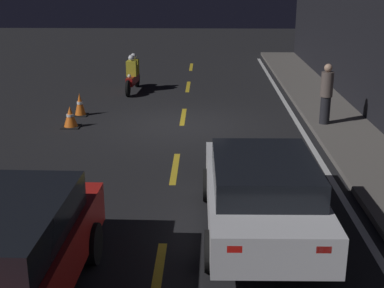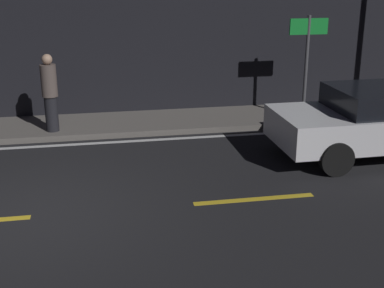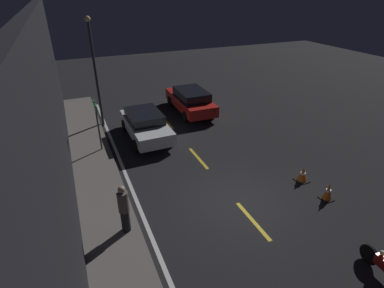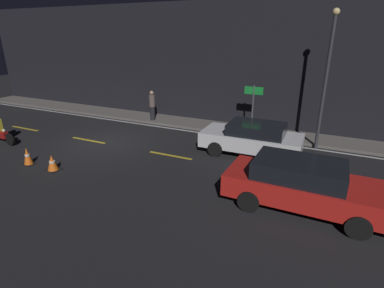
{
  "view_description": "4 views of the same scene",
  "coord_description": "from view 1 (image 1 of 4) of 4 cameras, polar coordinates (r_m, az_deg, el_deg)",
  "views": [
    {
      "loc": [
        14.74,
        0.67,
        4.2
      ],
      "look_at": [
        4.78,
        0.42,
        0.99
      ],
      "focal_mm": 50.0,
      "sensor_mm": 36.0,
      "label": 1
    },
    {
      "loc": [
        1.05,
        -7.58,
        3.61
      ],
      "look_at": [
        2.5,
        0.14,
        0.96
      ],
      "focal_mm": 50.0,
      "sensor_mm": 36.0,
      "label": 2
    },
    {
      "loc": [
        -7.3,
        4.92,
        7.03
      ],
      "look_at": [
        3.42,
        0.36,
        0.86
      ],
      "focal_mm": 28.0,
      "sensor_mm": 36.0,
      "label": 3
    },
    {
      "loc": [
        9.29,
        -10.18,
        4.83
      ],
      "look_at": [
        4.72,
        -0.45,
        0.86
      ],
      "focal_mm": 28.0,
      "sensor_mm": 36.0,
      "label": 4
    }
  ],
  "objects": [
    {
      "name": "lane_dash_d",
      "position": [
        12.02,
        -1.83,
        -2.6
      ],
      "size": [
        2.0,
        0.14,
        0.01
      ],
      "color": "gold",
      "rests_on": "ground"
    },
    {
      "name": "traffic_cone_mid",
      "position": [
        15.51,
        -12.85,
        2.82
      ],
      "size": [
        0.5,
        0.5,
        0.61
      ],
      "color": "black",
      "rests_on": "ground"
    },
    {
      "name": "lane_solid_kerb",
      "position": [
        15.56,
        11.39,
        1.84
      ],
      "size": [
        25.2,
        0.14,
        0.01
      ],
      "color": "silver",
      "rests_on": "ground"
    },
    {
      "name": "lane_dash_a",
      "position": [
        25.1,
        -0.09,
        8.22
      ],
      "size": [
        2.0,
        0.14,
        0.01
      ],
      "color": "gold",
      "rests_on": "ground"
    },
    {
      "name": "sedan_white",
      "position": [
        8.94,
        7.45,
        -5.09
      ],
      "size": [
        4.13,
        1.96,
        1.36
      ],
      "rotation": [
        0.0,
        0.0,
        3.16
      ],
      "color": "silver",
      "rests_on": "ground"
    },
    {
      "name": "raised_curb",
      "position": [
        15.78,
        15.46,
        2.0
      ],
      "size": [
        28.0,
        1.76,
        0.13
      ],
      "color": "#605B56",
      "rests_on": "ground"
    },
    {
      "name": "lane_dash_b",
      "position": [
        20.68,
        -0.43,
        6.14
      ],
      "size": [
        2.0,
        0.14,
        0.01
      ],
      "color": "gold",
      "rests_on": "ground"
    },
    {
      "name": "lane_dash_e",
      "position": [
        7.97,
        -3.69,
        -13.96
      ],
      "size": [
        2.0,
        0.14,
        0.01
      ],
      "color": "gold",
      "rests_on": "ground"
    },
    {
      "name": "pedestrian",
      "position": [
        15.35,
        14.14,
        5.24
      ],
      "size": [
        0.34,
        0.34,
        1.69
      ],
      "color": "black",
      "rests_on": "raised_curb"
    },
    {
      "name": "traffic_cone_near",
      "position": [
        16.74,
        -11.87,
        4.13
      ],
      "size": [
        0.43,
        0.43,
        0.7
      ],
      "color": "black",
      "rests_on": "ground"
    },
    {
      "name": "motorcycle",
      "position": [
        19.91,
        -6.34,
        7.42
      ],
      "size": [
        2.34,
        0.4,
        1.36
      ],
      "rotation": [
        0.0,
        0.0,
        -0.06
      ],
      "color": "black",
      "rests_on": "ground"
    },
    {
      "name": "lane_dash_c",
      "position": [
        16.31,
        -0.94,
        2.93
      ],
      "size": [
        2.0,
        0.14,
        0.01
      ],
      "color": "gold",
      "rests_on": "ground"
    },
    {
      "name": "ground_plane",
      "position": [
        15.34,
        -1.1,
        1.96
      ],
      "size": [
        56.0,
        56.0,
        0.0
      ],
      "primitive_type": "plane",
      "color": "black"
    }
  ]
}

